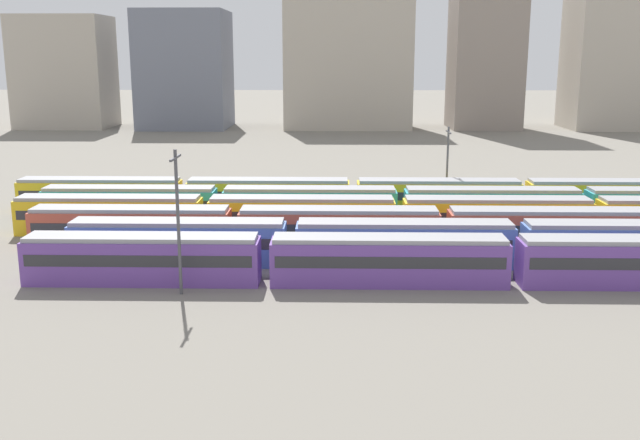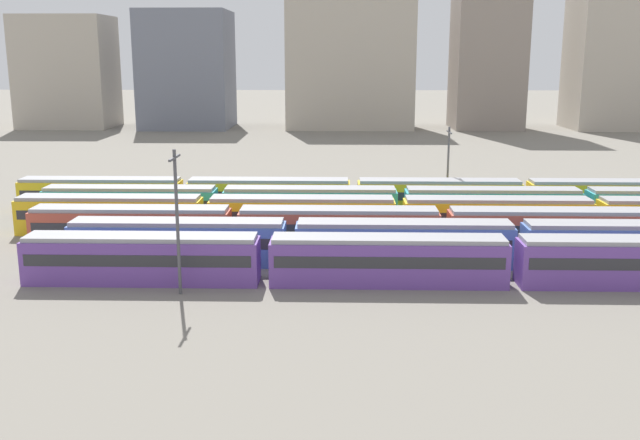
{
  "view_description": "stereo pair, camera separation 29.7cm",
  "coord_description": "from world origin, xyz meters",
  "px_view_note": "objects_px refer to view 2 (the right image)",
  "views": [
    {
      "loc": [
        15.58,
        -53.43,
        17.19
      ],
      "look_at": [
        14.14,
        13.0,
        2.04
      ],
      "focal_mm": 40.78,
      "sensor_mm": 36.0,
      "label": 1
    },
    {
      "loc": [
        15.88,
        -53.42,
        17.19
      ],
      "look_at": [
        14.14,
        13.0,
        2.04
      ],
      "focal_mm": 40.78,
      "sensor_mm": 36.0,
      "label": 2
    }
  ],
  "objects_px": {
    "train_track_5": "(439,196)",
    "catenary_pole_1": "(448,163)",
    "train_track_0": "(512,261)",
    "catenary_pole_2": "(177,216)",
    "train_track_1": "(518,244)",
    "train_track_4": "(492,206)",
    "train_track_3": "(497,216)"
  },
  "relations": [
    {
      "from": "train_track_5",
      "to": "catenary_pole_1",
      "type": "distance_m",
      "value": 4.78
    },
    {
      "from": "train_track_0",
      "to": "catenary_pole_1",
      "type": "xyz_separation_m",
      "value": [
        -0.76,
        29.22,
        3.26
      ]
    },
    {
      "from": "train_track_5",
      "to": "catenary_pole_2",
      "type": "bearing_deg",
      "value": -128.29
    },
    {
      "from": "train_track_0",
      "to": "catenary_pole_1",
      "type": "distance_m",
      "value": 29.41
    },
    {
      "from": "catenary_pole_1",
      "to": "catenary_pole_2",
      "type": "height_order",
      "value": "catenary_pole_2"
    },
    {
      "from": "train_track_0",
      "to": "catenary_pole_1",
      "type": "height_order",
      "value": "catenary_pole_1"
    },
    {
      "from": "train_track_0",
      "to": "catenary_pole_2",
      "type": "distance_m",
      "value": 25.33
    },
    {
      "from": "train_track_1",
      "to": "train_track_0",
      "type": "bearing_deg",
      "value": -107.66
    },
    {
      "from": "train_track_1",
      "to": "catenary_pole_2",
      "type": "relative_size",
      "value": 6.99
    },
    {
      "from": "train_track_4",
      "to": "train_track_3",
      "type": "bearing_deg",
      "value": -96.58
    },
    {
      "from": "train_track_3",
      "to": "catenary_pole_1",
      "type": "distance_m",
      "value": 14.29
    },
    {
      "from": "train_track_4",
      "to": "train_track_5",
      "type": "height_order",
      "value": "same"
    },
    {
      "from": "train_track_3",
      "to": "train_track_4",
      "type": "distance_m",
      "value": 5.23
    },
    {
      "from": "train_track_3",
      "to": "catenary_pole_2",
      "type": "height_order",
      "value": "catenary_pole_2"
    },
    {
      "from": "train_track_0",
      "to": "train_track_3",
      "type": "height_order",
      "value": "same"
    },
    {
      "from": "train_track_0",
      "to": "train_track_5",
      "type": "bearing_deg",
      "value": 94.66
    },
    {
      "from": "train_track_4",
      "to": "catenary_pole_2",
      "type": "distance_m",
      "value": 36.49
    },
    {
      "from": "train_track_1",
      "to": "train_track_4",
      "type": "height_order",
      "value": "same"
    },
    {
      "from": "train_track_4",
      "to": "catenary_pole_1",
      "type": "height_order",
      "value": "catenary_pole_1"
    },
    {
      "from": "train_track_0",
      "to": "catenary_pole_2",
      "type": "bearing_deg",
      "value": -173.58
    },
    {
      "from": "catenary_pole_2",
      "to": "catenary_pole_1",
      "type": "bearing_deg",
      "value": 53.03
    },
    {
      "from": "catenary_pole_1",
      "to": "catenary_pole_2",
      "type": "distance_m",
      "value": 40.08
    },
    {
      "from": "train_track_1",
      "to": "train_track_3",
      "type": "height_order",
      "value": "same"
    },
    {
      "from": "train_track_0",
      "to": "catenary_pole_1",
      "type": "relative_size",
      "value": 8.08
    },
    {
      "from": "train_track_5",
      "to": "train_track_4",
      "type": "bearing_deg",
      "value": -47.21
    },
    {
      "from": "catenary_pole_2",
      "to": "train_track_5",
      "type": "bearing_deg",
      "value": 51.71
    },
    {
      "from": "train_track_1",
      "to": "train_track_4",
      "type": "bearing_deg",
      "value": 86.19
    },
    {
      "from": "train_track_1",
      "to": "catenary_pole_1",
      "type": "bearing_deg",
      "value": 95.74
    },
    {
      "from": "catenary_pole_1",
      "to": "catenary_pole_2",
      "type": "bearing_deg",
      "value": -126.97
    },
    {
      "from": "train_track_4",
      "to": "train_track_1",
      "type": "bearing_deg",
      "value": -93.81
    },
    {
      "from": "catenary_pole_1",
      "to": "train_track_4",
      "type": "bearing_deg",
      "value": -67.71
    },
    {
      "from": "catenary_pole_1",
      "to": "train_track_5",
      "type": "bearing_deg",
      "value": -112.96
    }
  ]
}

